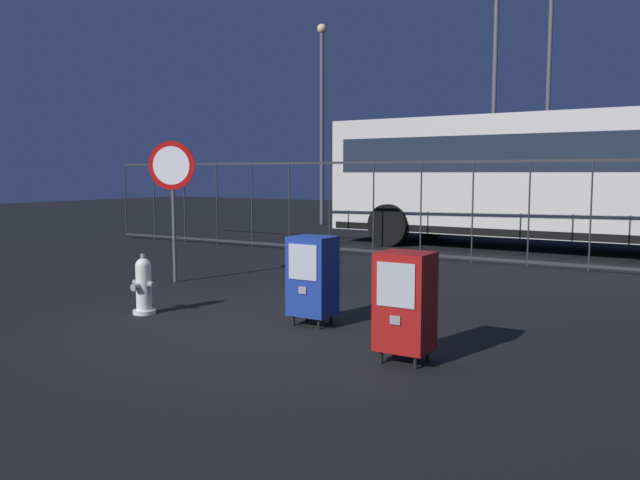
% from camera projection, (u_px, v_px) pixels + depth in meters
% --- Properties ---
extents(ground_plane, '(60.00, 60.00, 0.00)m').
position_uv_depth(ground_plane, '(242.00, 327.00, 7.30)').
color(ground_plane, black).
extents(fire_hydrant, '(0.33, 0.32, 0.75)m').
position_uv_depth(fire_hydrant, '(144.00, 286.00, 7.97)').
color(fire_hydrant, silver).
rests_on(fire_hydrant, ground_plane).
extents(newspaper_box_primary, '(0.48, 0.42, 1.02)m').
position_uv_depth(newspaper_box_primary, '(405.00, 301.00, 5.89)').
color(newspaper_box_primary, black).
rests_on(newspaper_box_primary, ground_plane).
extents(newspaper_box_secondary, '(0.48, 0.42, 1.02)m').
position_uv_depth(newspaper_box_secondary, '(312.00, 276.00, 7.35)').
color(newspaper_box_secondary, black).
rests_on(newspaper_box_secondary, ground_plane).
extents(stop_sign, '(0.71, 0.31, 2.23)m').
position_uv_depth(stop_sign, '(172.00, 181.00, 10.16)').
color(stop_sign, '#4C4F54').
rests_on(stop_sign, ground_plane).
extents(fence_barrier, '(18.03, 0.04, 2.00)m').
position_uv_depth(fence_barrier, '(446.00, 210.00, 12.66)').
color(fence_barrier, '#2D2D33').
rests_on(fence_barrier, ground_plane).
extents(bus_near, '(10.56, 2.98, 3.00)m').
position_uv_depth(bus_near, '(564.00, 174.00, 14.31)').
color(bus_near, beige).
rests_on(bus_near, ground_plane).
extents(street_light_near_left, '(0.32, 0.32, 6.62)m').
position_uv_depth(street_light_near_left, '(322.00, 109.00, 21.56)').
color(street_light_near_left, '#4C4F54').
rests_on(street_light_near_left, ground_plane).
extents(street_light_near_right, '(0.32, 0.32, 8.52)m').
position_uv_depth(street_light_near_right, '(549.00, 74.00, 20.41)').
color(street_light_near_right, '#4C4F54').
rests_on(street_light_near_right, ground_plane).
extents(street_light_far_left, '(0.32, 0.32, 7.23)m').
position_uv_depth(street_light_far_left, '(494.00, 90.00, 19.05)').
color(street_light_far_left, '#4C4F54').
rests_on(street_light_far_left, ground_plane).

